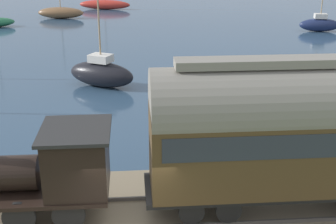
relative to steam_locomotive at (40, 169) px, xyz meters
The scene contains 8 objects.
harbor_water 43.30m from the steam_locomotive, ahead, with size 80.00×80.00×0.01m.
rail_embankment 3.17m from the steam_locomotive, 90.00° to the right, with size 5.75×56.00×0.51m.
steam_locomotive is the anchor object (origin of this frame).
passenger_coach 7.43m from the steam_locomotive, 90.00° to the right, with size 2.29×8.66×4.67m.
sailboat_red 47.56m from the steam_locomotive, ahead, with size 2.82×6.61×7.64m.
sailboat_navy 37.09m from the steam_locomotive, 33.85° to the right, with size 1.80×3.95×6.52m.
sailboat_black 14.70m from the steam_locomotive, ahead, with size 3.43×4.44×6.84m.
sailboat_brown 41.05m from the steam_locomotive, ahead, with size 2.48×5.30×6.04m.
Camera 1 is at (-11.20, -0.13, 8.25)m, focal length 50.00 mm.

